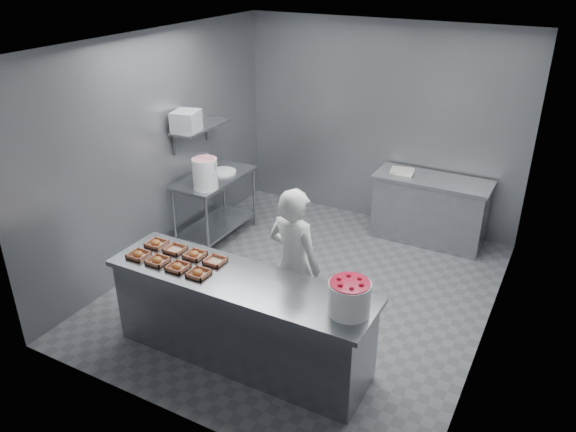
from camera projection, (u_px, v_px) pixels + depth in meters
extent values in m
plane|color=#4C4C51|center=(305.00, 290.00, 6.56)|extent=(4.50, 4.50, 0.00)
plane|color=white|center=(309.00, 42.00, 5.34)|extent=(4.50, 4.50, 0.00)
cube|color=slate|center=(380.00, 125.00, 7.74)|extent=(4.00, 0.04, 2.80)
cube|color=slate|center=(159.00, 149.00, 6.81)|extent=(0.04, 4.50, 2.80)
cube|color=slate|center=(503.00, 218.00, 5.10)|extent=(0.04, 4.50, 2.80)
cube|color=slate|center=(239.00, 281.00, 5.11)|extent=(2.60, 0.70, 0.05)
cube|color=slate|center=(241.00, 321.00, 5.31)|extent=(2.50, 0.64, 0.85)
cube|color=slate|center=(214.00, 178.00, 7.36)|extent=(0.60, 1.20, 0.04)
cube|color=slate|center=(217.00, 224.00, 7.66)|extent=(0.56, 1.15, 0.03)
cylinder|color=slate|center=(174.00, 220.00, 7.22)|extent=(0.04, 0.04, 0.88)
cylinder|color=slate|center=(207.00, 229.00, 7.00)|extent=(0.04, 0.04, 0.88)
cylinder|color=slate|center=(224.00, 190.00, 8.11)|extent=(0.04, 0.04, 0.88)
cylinder|color=slate|center=(254.00, 197.00, 7.88)|extent=(0.04, 0.04, 0.88)
cube|color=slate|center=(433.00, 180.00, 7.30)|extent=(1.50, 0.60, 0.05)
cube|color=slate|center=(429.00, 211.00, 7.50)|extent=(1.44, 0.55, 0.85)
cube|color=slate|center=(200.00, 127.00, 7.14)|extent=(0.35, 0.90, 0.03)
cube|color=tan|center=(139.00, 255.00, 5.45)|extent=(0.18, 0.18, 0.04)
cube|color=white|center=(143.00, 256.00, 5.45)|extent=(0.10, 0.06, 0.00)
ellipsoid|color=#C46031|center=(138.00, 254.00, 5.45)|extent=(0.10, 0.10, 0.05)
cube|color=tan|center=(158.00, 261.00, 5.35)|extent=(0.18, 0.18, 0.04)
cube|color=white|center=(163.00, 262.00, 5.34)|extent=(0.10, 0.06, 0.00)
ellipsoid|color=#C46031|center=(157.00, 260.00, 5.35)|extent=(0.10, 0.10, 0.05)
cube|color=tan|center=(178.00, 267.00, 5.24)|extent=(0.18, 0.18, 0.04)
cube|color=white|center=(183.00, 268.00, 5.24)|extent=(0.10, 0.06, 0.00)
ellipsoid|color=#C46031|center=(177.00, 266.00, 5.24)|extent=(0.10, 0.10, 0.05)
cube|color=tan|center=(199.00, 273.00, 5.14)|extent=(0.18, 0.18, 0.04)
cube|color=white|center=(204.00, 275.00, 5.14)|extent=(0.10, 0.06, 0.00)
ellipsoid|color=#C46031|center=(198.00, 272.00, 5.14)|extent=(0.10, 0.10, 0.05)
cube|color=tan|center=(156.00, 244.00, 5.66)|extent=(0.18, 0.18, 0.04)
cube|color=white|center=(161.00, 245.00, 5.65)|extent=(0.10, 0.06, 0.00)
ellipsoid|color=#C46031|center=(156.00, 242.00, 5.66)|extent=(0.10, 0.10, 0.05)
cube|color=tan|center=(175.00, 249.00, 5.55)|extent=(0.18, 0.18, 0.04)
cube|color=white|center=(180.00, 250.00, 5.55)|extent=(0.10, 0.06, 0.00)
cube|color=tan|center=(195.00, 255.00, 5.45)|extent=(0.18, 0.18, 0.04)
cube|color=white|center=(200.00, 256.00, 5.45)|extent=(0.10, 0.06, 0.00)
ellipsoid|color=#C46031|center=(194.00, 254.00, 5.45)|extent=(0.10, 0.10, 0.05)
cube|color=tan|center=(215.00, 261.00, 5.35)|extent=(0.18, 0.18, 0.04)
cube|color=white|center=(220.00, 262.00, 5.34)|extent=(0.10, 0.06, 0.00)
imported|color=silver|center=(294.00, 264.00, 5.51)|extent=(0.64, 0.48, 1.62)
cylinder|color=white|center=(349.00, 298.00, 4.57)|extent=(0.35, 0.35, 0.28)
cylinder|color=red|center=(350.00, 284.00, 4.51)|extent=(0.33, 0.33, 0.04)
cylinder|color=white|center=(205.00, 174.00, 6.91)|extent=(0.31, 0.31, 0.39)
cylinder|color=#CB6577|center=(204.00, 159.00, 6.83)|extent=(0.29, 0.29, 0.02)
torus|color=slate|center=(205.00, 165.00, 6.86)|extent=(0.32, 0.01, 0.32)
cylinder|color=white|center=(223.00, 172.00, 7.47)|extent=(0.36, 0.36, 0.03)
cube|color=#CCB28C|center=(213.00, 172.00, 7.47)|extent=(0.16, 0.15, 0.02)
cube|color=gray|center=(186.00, 121.00, 6.87)|extent=(0.37, 0.40, 0.25)
cube|color=silver|center=(402.00, 171.00, 7.46)|extent=(0.32, 0.25, 0.05)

